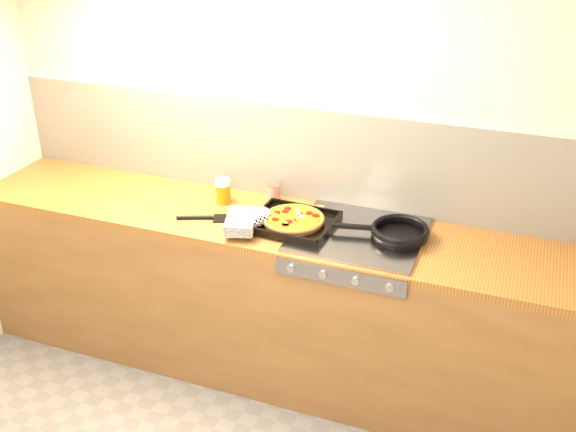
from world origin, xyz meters
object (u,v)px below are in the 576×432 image
at_px(pizza_on_tray, 279,220).
at_px(frying_pan, 399,232).
at_px(juice_glass, 223,191).
at_px(tomato_can, 273,193).

height_order(pizza_on_tray, frying_pan, pizza_on_tray).
bearing_deg(pizza_on_tray, frying_pan, 8.82).
relative_size(pizza_on_tray, juice_glass, 3.94).
bearing_deg(tomato_can, frying_pan, -13.01).
bearing_deg(juice_glass, pizza_on_tray, -22.98).
bearing_deg(frying_pan, pizza_on_tray, -171.18).
height_order(frying_pan, juice_glass, juice_glass).
height_order(frying_pan, tomato_can, tomato_can).
bearing_deg(tomato_can, pizza_on_tray, -62.18).
bearing_deg(pizza_on_tray, juice_glass, 157.02).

